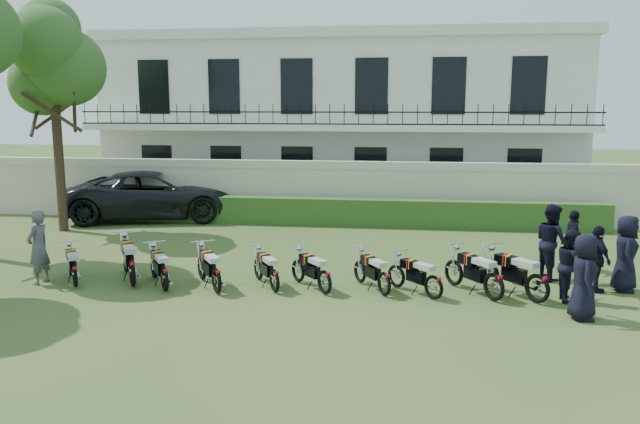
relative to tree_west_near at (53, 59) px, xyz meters
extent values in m
plane|color=#334F1F|center=(8.96, -5.00, -5.89)|extent=(100.00, 100.00, 0.00)
cube|color=beige|center=(8.96, 3.00, -4.89)|extent=(30.00, 0.30, 2.00)
cube|color=beige|center=(8.96, 3.00, -3.74)|extent=(30.00, 0.35, 0.30)
cube|color=#284B1A|center=(9.96, 2.20, -5.39)|extent=(18.00, 0.60, 1.00)
cube|color=white|center=(8.96, 9.00, -2.39)|extent=(20.00, 8.00, 7.00)
cube|color=white|center=(8.96, 9.00, 1.31)|extent=(20.40, 8.40, 0.40)
cube|color=white|center=(8.96, 4.30, -2.39)|extent=(20.00, 1.40, 0.25)
cube|color=black|center=(8.96, 3.65, -1.79)|extent=(20.00, 0.05, 0.05)
cube|color=black|center=(8.96, 3.65, -2.24)|extent=(20.00, 0.05, 0.05)
cube|color=black|center=(1.46, 5.02, -4.29)|extent=(1.30, 0.12, 2.20)
cube|color=black|center=(1.46, 5.02, -0.79)|extent=(1.30, 0.12, 2.20)
cube|color=black|center=(4.46, 5.02, -4.29)|extent=(1.30, 0.12, 2.20)
cube|color=black|center=(4.46, 5.02, -0.79)|extent=(1.30, 0.12, 2.20)
cube|color=black|center=(7.46, 5.02, -4.29)|extent=(1.30, 0.12, 2.20)
cube|color=black|center=(7.46, 5.02, -0.79)|extent=(1.30, 0.12, 2.20)
cube|color=black|center=(10.46, 5.02, -4.29)|extent=(1.30, 0.12, 2.20)
cube|color=black|center=(10.46, 5.02, -0.79)|extent=(1.30, 0.12, 2.20)
cube|color=black|center=(13.46, 5.02, -4.29)|extent=(1.30, 0.12, 2.20)
cube|color=black|center=(13.46, 5.02, -0.79)|extent=(1.30, 0.12, 2.20)
cube|color=black|center=(16.46, 5.02, -4.29)|extent=(1.30, 0.12, 2.20)
cube|color=black|center=(16.46, 5.02, -0.79)|extent=(1.30, 0.12, 2.20)
cylinder|color=#473323|center=(-0.04, 0.00, -3.26)|extent=(0.32, 0.32, 5.25)
sphere|color=#365B24|center=(0.36, 0.20, -0.26)|extent=(2.60, 2.60, 2.60)
sphere|color=#365B24|center=(-0.64, 0.30, -0.79)|extent=(2.20, 2.20, 2.20)
sphere|color=#365B24|center=(0.06, -0.50, 0.49)|extent=(2.40, 2.40, 2.40)
sphere|color=#365B24|center=(-0.04, 0.00, 1.01)|extent=(2.00, 2.00, 2.00)
torus|color=black|center=(4.30, -6.98, -5.62)|extent=(0.38, 0.50, 0.55)
torus|color=black|center=(3.64, -6.01, -5.62)|extent=(0.38, 0.50, 0.55)
cube|color=black|center=(3.99, -6.53, -5.48)|extent=(0.41, 0.50, 0.27)
cube|color=black|center=(3.87, -6.36, -5.24)|extent=(0.42, 0.47, 0.20)
cube|color=red|center=(3.87, -6.36, -5.23)|extent=(0.20, 0.24, 0.21)
cube|color=yellow|center=(3.91, -6.41, -5.23)|extent=(0.18, 0.22, 0.21)
cube|color=#B4B4B4|center=(4.13, -6.74, -5.20)|extent=(0.46, 0.53, 0.11)
cylinder|color=silver|center=(3.71, -6.12, -4.97)|extent=(0.46, 0.33, 0.03)
torus|color=black|center=(5.70, -6.90, -5.56)|extent=(0.43, 0.63, 0.67)
torus|color=black|center=(4.96, -5.67, -5.56)|extent=(0.43, 0.63, 0.67)
cube|color=black|center=(5.36, -6.33, -5.39)|extent=(0.48, 0.62, 0.33)
cube|color=black|center=(5.23, -6.11, -5.10)|extent=(0.50, 0.57, 0.24)
cube|color=red|center=(5.23, -6.11, -5.09)|extent=(0.26, 0.29, 0.25)
cube|color=yellow|center=(5.26, -6.17, -5.09)|extent=(0.23, 0.26, 0.25)
cube|color=#B4B4B4|center=(5.51, -6.58, -5.05)|extent=(0.54, 0.65, 0.13)
cylinder|color=silver|center=(5.05, -5.81, -4.77)|extent=(0.58, 0.37, 0.03)
torus|color=black|center=(6.60, -7.07, -5.60)|extent=(0.39, 0.53, 0.58)
torus|color=black|center=(5.91, -6.03, -5.60)|extent=(0.39, 0.53, 0.58)
cube|color=black|center=(6.28, -6.59, -5.46)|extent=(0.43, 0.53, 0.29)
cube|color=black|center=(6.16, -6.41, -5.20)|extent=(0.44, 0.49, 0.21)
cube|color=red|center=(6.16, -6.41, -5.19)|extent=(0.21, 0.25, 0.22)
cube|color=yellow|center=(6.19, -6.46, -5.19)|extent=(0.19, 0.23, 0.22)
cube|color=#B4B4B4|center=(6.42, -6.80, -5.17)|extent=(0.48, 0.56, 0.11)
cylinder|color=silver|center=(5.99, -6.15, -4.92)|extent=(0.49, 0.34, 0.03)
torus|color=black|center=(7.87, -7.09, -5.59)|extent=(0.41, 0.56, 0.61)
torus|color=black|center=(7.16, -6.01, -5.59)|extent=(0.41, 0.56, 0.61)
cube|color=black|center=(7.54, -6.59, -5.44)|extent=(0.45, 0.55, 0.30)
cube|color=black|center=(7.42, -6.40, -5.17)|extent=(0.46, 0.52, 0.22)
cube|color=red|center=(7.42, -6.40, -5.16)|extent=(0.22, 0.26, 0.23)
cube|color=yellow|center=(7.45, -6.45, -5.16)|extent=(0.20, 0.24, 0.23)
cube|color=#B4B4B4|center=(7.69, -6.81, -5.13)|extent=(0.50, 0.59, 0.12)
cylinder|color=silver|center=(7.24, -6.13, -4.88)|extent=(0.51, 0.35, 0.03)
torus|color=black|center=(9.14, -6.77, -5.62)|extent=(0.36, 0.51, 0.55)
torus|color=black|center=(8.53, -5.76, -5.62)|extent=(0.36, 0.51, 0.55)
cube|color=black|center=(8.86, -6.30, -5.48)|extent=(0.40, 0.51, 0.27)
cube|color=black|center=(8.75, -6.13, -5.24)|extent=(0.41, 0.47, 0.20)
cube|color=red|center=(8.75, -6.13, -5.23)|extent=(0.21, 0.24, 0.21)
cube|color=yellow|center=(8.78, -6.17, -5.23)|extent=(0.19, 0.22, 0.21)
cube|color=#B4B4B4|center=(8.99, -6.51, -5.20)|extent=(0.45, 0.54, 0.11)
cylinder|color=silver|center=(8.60, -5.88, -4.97)|extent=(0.48, 0.31, 0.03)
torus|color=black|center=(10.41, -6.73, -5.61)|extent=(0.43, 0.49, 0.57)
torus|color=black|center=(9.63, -5.80, -5.61)|extent=(0.43, 0.49, 0.57)
cube|color=black|center=(10.05, -6.30, -5.47)|extent=(0.46, 0.50, 0.28)
cube|color=black|center=(9.91, -6.14, -5.22)|extent=(0.45, 0.48, 0.20)
cube|color=red|center=(9.91, -6.14, -5.21)|extent=(0.19, 0.25, 0.21)
cube|color=yellow|center=(9.95, -6.18, -5.21)|extent=(0.17, 0.24, 0.21)
cube|color=#B4B4B4|center=(10.21, -6.49, -5.18)|extent=(0.50, 0.54, 0.11)
cylinder|color=silver|center=(9.72, -5.91, -4.94)|extent=(0.45, 0.38, 0.03)
torus|color=black|center=(11.71, -6.71, -5.61)|extent=(0.36, 0.52, 0.56)
torus|color=black|center=(11.08, -5.70, -5.61)|extent=(0.36, 0.52, 0.56)
cube|color=black|center=(11.42, -6.24, -5.48)|extent=(0.41, 0.52, 0.28)
cube|color=black|center=(11.31, -6.06, -5.23)|extent=(0.42, 0.48, 0.20)
cube|color=red|center=(11.31, -6.06, -5.22)|extent=(0.21, 0.24, 0.21)
cube|color=yellow|center=(11.34, -6.11, -5.22)|extent=(0.19, 0.22, 0.21)
cube|color=#B4B4B4|center=(11.55, -6.45, -5.19)|extent=(0.45, 0.55, 0.11)
cylinder|color=silver|center=(11.16, -5.81, -4.95)|extent=(0.48, 0.31, 0.03)
torus|color=black|center=(12.94, -6.74, -5.61)|extent=(0.46, 0.45, 0.56)
torus|color=black|center=(12.09, -5.90, -5.61)|extent=(0.46, 0.45, 0.56)
cube|color=black|center=(12.55, -6.35, -5.48)|extent=(0.47, 0.47, 0.27)
cube|color=black|center=(12.40, -6.21, -5.23)|extent=(0.46, 0.46, 0.20)
cube|color=red|center=(12.40, -6.21, -5.22)|extent=(0.17, 0.26, 0.21)
cube|color=yellow|center=(12.44, -6.25, -5.22)|extent=(0.14, 0.24, 0.21)
cube|color=#B4B4B4|center=(12.73, -6.53, -5.19)|extent=(0.51, 0.51, 0.11)
cylinder|color=silver|center=(12.19, -6.00, -4.96)|extent=(0.40, 0.41, 0.03)
torus|color=black|center=(14.25, -6.80, -5.57)|extent=(0.45, 0.58, 0.64)
torus|color=black|center=(13.45, -5.70, -5.57)|extent=(0.45, 0.58, 0.64)
cube|color=black|center=(13.88, -6.29, -5.42)|extent=(0.49, 0.58, 0.32)
cube|color=black|center=(13.74, -6.10, -5.13)|extent=(0.50, 0.54, 0.23)
cube|color=red|center=(13.74, -6.10, -5.12)|extent=(0.23, 0.28, 0.24)
cube|color=yellow|center=(13.78, -6.15, -5.12)|extent=(0.20, 0.26, 0.24)
cube|color=#B4B4B4|center=(14.05, -6.52, -5.09)|extent=(0.54, 0.62, 0.13)
cylinder|color=silver|center=(13.55, -5.82, -4.82)|extent=(0.53, 0.39, 0.03)
torus|color=black|center=(15.25, -6.81, -5.57)|extent=(0.51, 0.56, 0.66)
torus|color=black|center=(14.32, -5.76, -5.57)|extent=(0.51, 0.56, 0.66)
cube|color=black|center=(14.82, -6.33, -5.40)|extent=(0.54, 0.57, 0.32)
cube|color=black|center=(14.66, -6.14, -5.11)|extent=(0.53, 0.55, 0.24)
cube|color=red|center=(14.66, -6.14, -5.10)|extent=(0.22, 0.30, 0.25)
cube|color=yellow|center=(14.70, -6.19, -5.10)|extent=(0.19, 0.28, 0.25)
cube|color=#B4B4B4|center=(15.01, -6.54, -5.07)|extent=(0.59, 0.62, 0.13)
cylinder|color=silver|center=(14.43, -5.88, -4.79)|extent=(0.51, 0.45, 0.03)
imported|color=black|center=(2.28, 2.66, -4.96)|extent=(7.23, 4.67, 1.85)
imported|color=#5A5A5F|center=(2.93, -6.26, -4.97)|extent=(0.53, 0.72, 1.83)
imported|color=black|center=(15.49, -7.18, -5.00)|extent=(0.64, 0.92, 1.78)
imported|color=black|center=(15.56, -5.92, -5.07)|extent=(0.63, 0.81, 1.64)
imported|color=black|center=(16.33, -5.17, -5.09)|extent=(0.68, 1.01, 1.59)
imported|color=black|center=(17.03, -4.98, -4.98)|extent=(0.77, 1.00, 1.82)
imported|color=black|center=(15.53, -4.14, -4.93)|extent=(0.99, 1.12, 1.93)
imported|color=black|center=(16.31, -3.12, -5.08)|extent=(0.41, 0.95, 1.62)
camera|label=1|loc=(11.77, -20.14, -1.52)|focal=35.00mm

